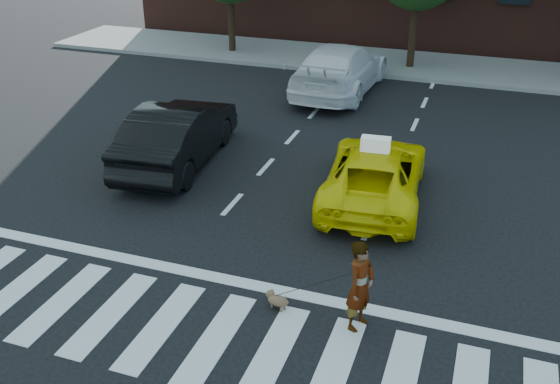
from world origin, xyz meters
name	(u,v)px	position (x,y,z in m)	size (l,w,h in m)	color
ground	(216,339)	(0.00, 0.00, 0.00)	(120.00, 120.00, 0.00)	black
crosswalk	(216,339)	(0.00, 0.00, 0.01)	(13.00, 2.40, 0.01)	silver
stop_line	(252,285)	(0.00, 1.60, 0.01)	(12.00, 0.30, 0.01)	silver
sidewalk_far	(399,64)	(0.00, 17.50, 0.07)	(30.00, 4.00, 0.15)	slate
taxi	(375,173)	(1.40, 5.79, 0.64)	(2.14, 4.64, 1.29)	yellow
black_sedan	(178,134)	(-3.85, 6.13, 0.81)	(1.72, 4.92, 1.62)	black
white_suv	(340,68)	(-1.40, 13.41, 0.83)	(2.34, 5.75, 1.67)	white
woman	(360,286)	(2.11, 1.10, 0.81)	(0.59, 0.39, 1.63)	#999999
dog	(276,300)	(0.66, 1.12, 0.17)	(0.50, 0.33, 0.30)	brown
taxi_sign	(376,144)	(1.40, 5.59, 1.45)	(0.65, 0.28, 0.32)	white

